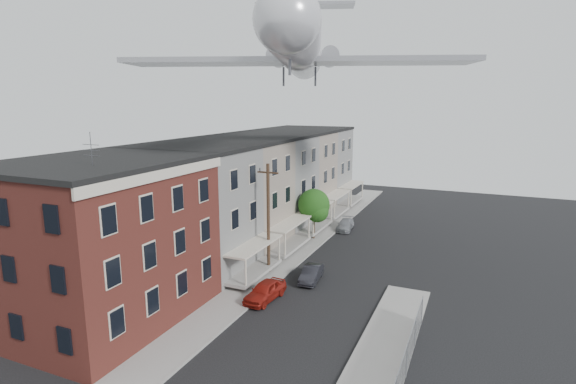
% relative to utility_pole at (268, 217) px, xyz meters
% --- Properties ---
extents(sidewalk_left, '(3.00, 62.00, 0.12)m').
position_rel_utility_pole_xyz_m(sidewalk_left, '(0.10, 6.00, -4.61)').
color(sidewalk_left, gray).
rests_on(sidewalk_left, ground).
extents(curb_left, '(0.15, 62.00, 0.14)m').
position_rel_utility_pole_xyz_m(curb_left, '(1.55, 6.00, -4.60)').
color(curb_left, gray).
rests_on(curb_left, ground).
extents(curb_right, '(0.15, 26.00, 0.14)m').
position_rel_utility_pole_xyz_m(curb_right, '(9.65, -12.00, -4.60)').
color(curb_right, gray).
rests_on(curb_right, ground).
extents(corner_building, '(10.31, 12.30, 12.15)m').
position_rel_utility_pole_xyz_m(corner_building, '(-6.40, -11.00, 0.49)').
color(corner_building, '#371511').
rests_on(corner_building, ground).
extents(row_house_a, '(11.98, 7.00, 10.30)m').
position_rel_utility_pole_xyz_m(row_house_a, '(-6.36, -1.50, 0.45)').
color(row_house_a, slate).
rests_on(row_house_a, ground).
extents(row_house_b, '(11.98, 7.00, 10.30)m').
position_rel_utility_pole_xyz_m(row_house_b, '(-6.36, 5.50, 0.45)').
color(row_house_b, slate).
rests_on(row_house_b, ground).
extents(row_house_c, '(11.98, 7.00, 10.30)m').
position_rel_utility_pole_xyz_m(row_house_c, '(-6.36, 12.50, 0.45)').
color(row_house_c, slate).
rests_on(row_house_c, ground).
extents(row_house_d, '(11.98, 7.00, 10.30)m').
position_rel_utility_pole_xyz_m(row_house_d, '(-6.36, 19.50, 0.45)').
color(row_house_d, slate).
rests_on(row_house_d, ground).
extents(row_house_e, '(11.98, 7.00, 10.30)m').
position_rel_utility_pole_xyz_m(row_house_e, '(-6.36, 26.50, 0.45)').
color(row_house_e, slate).
rests_on(row_house_e, ground).
extents(utility_pole, '(1.80, 0.26, 9.00)m').
position_rel_utility_pole_xyz_m(utility_pole, '(0.00, 0.00, 0.00)').
color(utility_pole, black).
rests_on(utility_pole, ground).
extents(street_tree, '(3.22, 3.20, 5.20)m').
position_rel_utility_pole_xyz_m(street_tree, '(0.33, 9.92, -1.22)').
color(street_tree, black).
rests_on(street_tree, ground).
extents(car_near, '(1.99, 4.10, 1.35)m').
position_rel_utility_pole_xyz_m(car_near, '(2.00, -4.73, -4.00)').
color(car_near, maroon).
rests_on(car_near, ground).
extents(car_mid, '(1.62, 3.71, 1.18)m').
position_rel_utility_pole_xyz_m(car_mid, '(3.80, -0.23, -4.08)').
color(car_mid, black).
rests_on(car_mid, ground).
extents(car_far, '(1.96, 3.98, 1.11)m').
position_rel_utility_pole_xyz_m(car_far, '(2.20, 14.60, -4.12)').
color(car_far, gray).
rests_on(car_far, ground).
extents(airplane, '(27.07, 30.99, 9.01)m').
position_rel_utility_pole_xyz_m(airplane, '(0.67, 4.75, 13.34)').
color(airplane, silver).
rests_on(airplane, ground).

